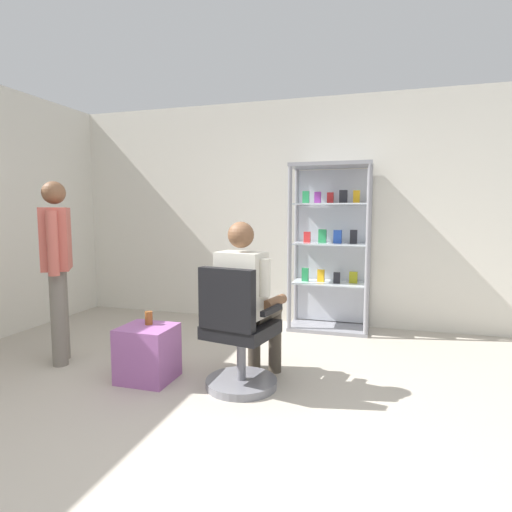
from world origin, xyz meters
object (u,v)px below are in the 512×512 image
office_chair (238,340)px  storage_crate (148,353)px  seated_shopkeeper (248,295)px  display_cabinet_main (330,246)px  standing_customer (57,260)px  tea_glass (149,318)px

office_chair → storage_crate: size_ratio=2.16×
office_chair → seated_shopkeeper: (0.03, 0.16, 0.32)m
display_cabinet_main → standing_customer: size_ratio=1.17×
tea_glass → standing_customer: bearing=175.2°
display_cabinet_main → office_chair: display_cabinet_main is taller
display_cabinet_main → storage_crate: bearing=-122.3°
tea_glass → standing_customer: standing_customer is taller
storage_crate → tea_glass: size_ratio=4.09×
display_cabinet_main → seated_shopkeeper: (-0.44, -1.76, -0.25)m
display_cabinet_main → standing_customer: (-2.21, -1.81, -0.03)m
display_cabinet_main → tea_glass: (-1.25, -1.89, -0.47)m
display_cabinet_main → seated_shopkeeper: display_cabinet_main is taller
seated_shopkeeper → tea_glass: 0.85m
seated_shopkeeper → tea_glass: size_ratio=11.89×
storage_crate → standing_customer: standing_customer is taller
office_chair → storage_crate: bearing=-177.5°
seated_shopkeeper → storage_crate: size_ratio=2.91×
office_chair → tea_glass: office_chair is taller
office_chair → seated_shopkeeper: size_ratio=0.74×
storage_crate → seated_shopkeeper: bearing=13.7°
storage_crate → tea_glass: 0.28m
tea_glass → seated_shopkeeper: bearing=9.4°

